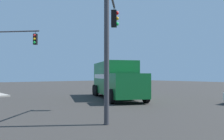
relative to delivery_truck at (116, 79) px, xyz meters
The scene contains 4 objects.
ground_plane 1.61m from the delivery_truck, 56.65° to the right, with size 100.00×100.00×0.00m, color #33302D.
delivery_truck is the anchor object (origin of this frame).
traffic_light_primary 9.85m from the delivery_truck, 43.82° to the left, with size 3.12×3.00×5.91m.
traffic_light_secondary 9.18m from the delivery_truck, 138.30° to the left, with size 3.19×3.08×6.10m.
Camera 1 is at (-14.92, 12.66, 1.95)m, focal length 36.95 mm.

